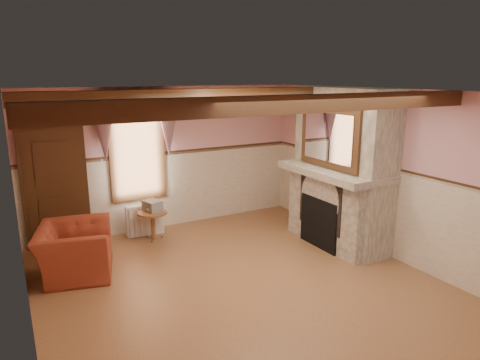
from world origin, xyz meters
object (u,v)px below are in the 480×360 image
side_table (153,226)px  oil_lamp (328,158)px  mantel_clock (312,156)px  armchair (75,250)px  radiator (145,220)px  bowl (329,164)px

side_table → oil_lamp: 3.45m
side_table → mantel_clock: (2.79, -1.10, 1.25)m
side_table → oil_lamp: (2.79, -1.56, 1.29)m
armchair → radiator: size_ratio=1.70×
oil_lamp → side_table: bearing=150.8°
oil_lamp → bowl: bearing=-90.0°
radiator → side_table: bearing=-75.5°
side_table → mantel_clock: mantel_clock is taller
armchair → bowl: bearing=-86.4°
radiator → bowl: (2.85, -1.93, 1.16)m
mantel_clock → oil_lamp: (0.00, -0.46, 0.04)m
armchair → bowl: (4.28, -0.79, 1.08)m
oil_lamp → radiator: bearing=146.4°
armchair → bowl: size_ratio=3.41×
radiator → mantel_clock: size_ratio=2.92×
mantel_clock → oil_lamp: size_ratio=0.86×
armchair → mantel_clock: size_ratio=4.96×
radiator → bowl: 3.63m
armchair → oil_lamp: size_ratio=4.25×
side_table → mantel_clock: bearing=-21.4°
side_table → radiator: radiator is taller
mantel_clock → radiator: bearing=153.4°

